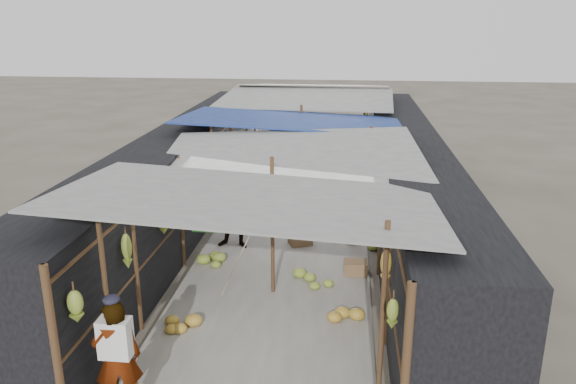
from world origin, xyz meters
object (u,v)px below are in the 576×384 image
at_px(crate_near, 300,239).
at_px(black_basin, 360,190).
at_px(vendor_seated, 339,172).
at_px(vendor_elderly, 117,358).
at_px(shopper_blue, 235,210).

bearing_deg(crate_near, black_basin, 48.12).
height_order(crate_near, vendor_seated, vendor_seated).
xyz_separation_m(crate_near, black_basin, (1.39, 4.09, -0.06)).
relative_size(black_basin, vendor_elderly, 0.35).
relative_size(shopper_blue, vendor_seated, 2.27).
height_order(vendor_elderly, shopper_blue, shopper_blue).
bearing_deg(black_basin, vendor_seated, 127.85).
height_order(crate_near, black_basin, crate_near).
bearing_deg(vendor_elderly, crate_near, -129.11).
bearing_deg(vendor_seated, crate_near, -26.99).
bearing_deg(black_basin, vendor_elderly, -107.86).
height_order(black_basin, vendor_elderly, vendor_elderly).
bearing_deg(black_basin, shopper_blue, -122.52).
distance_m(black_basin, vendor_seated, 1.08).
relative_size(black_basin, shopper_blue, 0.33).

